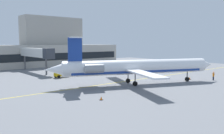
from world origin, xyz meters
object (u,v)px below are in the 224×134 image
object	(u,v)px
baggage_tug	(60,74)
marshaller	(213,76)
regional_jet	(136,67)
pushback_tractor	(107,67)

from	to	relation	value
baggage_tug	marshaller	distance (m)	34.23
marshaller	regional_jet	bearing A→B (deg)	155.55
pushback_tractor	regional_jet	bearing A→B (deg)	-115.67
regional_jet	marshaller	world-z (taller)	regional_jet
pushback_tractor	marshaller	distance (m)	30.29
pushback_tractor	marshaller	xyz separation A→B (m)	(5.57, -29.78, 0.10)
marshaller	pushback_tractor	bearing A→B (deg)	100.59
baggage_tug	marshaller	bearing A→B (deg)	-46.60
pushback_tractor	baggage_tug	bearing A→B (deg)	-164.71
regional_jet	marshaller	size ratio (longest dim) A/B	17.75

